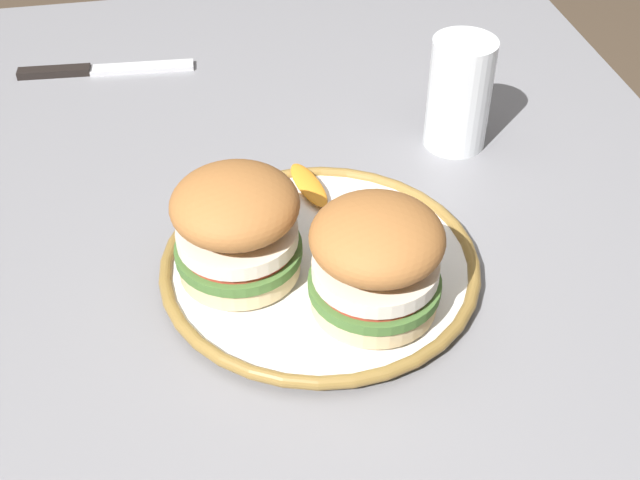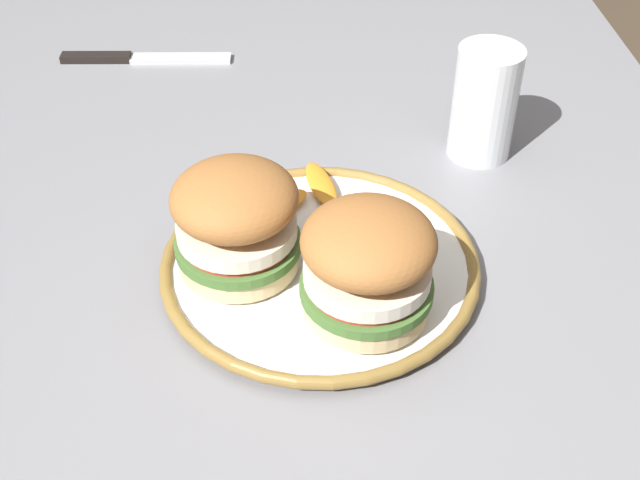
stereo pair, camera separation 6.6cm
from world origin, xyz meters
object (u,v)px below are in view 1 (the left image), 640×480
Objects in this scene: dinner_plate at (320,265)px; sandwich_half_left at (376,259)px; drinking_glass at (458,101)px; sandwich_half_right at (237,226)px; table_knife at (94,71)px; dining_table at (310,367)px.

sandwich_half_left is at bearing 28.17° from dinner_plate.
drinking_glass reaches higher than sandwich_half_left.
dinner_plate is 1.93× the size of sandwich_half_left.
table_knife is (-0.42, -0.14, -0.07)m from sandwich_half_right.
dining_table is at bearing 58.24° from sandwich_half_right.
sandwich_half_right is 0.70× the size of table_knife.
drinking_glass is (-0.18, 0.19, 0.04)m from dinner_plate.
dining_table is at bearing -119.83° from sandwich_half_left.
sandwich_half_left is (0.03, 0.05, 0.16)m from dining_table.
sandwich_half_right is at bearing -121.76° from dining_table.
dinner_plate is at bearing 26.91° from table_knife.
sandwich_half_left reaches higher than dining_table.
dinner_plate is at bearing 90.11° from sandwich_half_right.
dinner_plate is 0.09m from sandwich_half_right.
sandwich_half_left is at bearing 59.14° from sandwich_half_right.
sandwich_half_right is 0.45m from table_knife.
dining_table is at bearing 23.38° from table_knife.
sandwich_half_left is 0.69× the size of table_knife.
sandwich_half_left is at bearing 60.17° from dining_table.
drinking_glass is (-0.22, 0.20, 0.14)m from dining_table.
sandwich_half_left is at bearing -31.68° from drinking_glass.
dining_table is 8.78× the size of sandwich_half_left.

